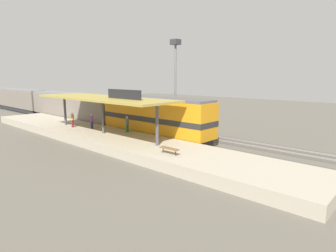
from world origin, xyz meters
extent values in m
plane|color=#5B564C|center=(2.00, 0.00, 0.00)|extent=(120.00, 120.00, 0.00)
cube|color=#4E4941|center=(0.00, 0.00, 0.02)|extent=(3.20, 110.00, 0.04)
cube|color=gray|center=(-0.72, 0.00, 0.08)|extent=(0.10, 110.00, 0.16)
cube|color=gray|center=(0.72, 0.00, 0.08)|extent=(0.10, 110.00, 0.16)
cube|color=#4E4941|center=(4.60, 0.00, 0.02)|extent=(3.20, 110.00, 0.04)
cube|color=gray|center=(3.88, 0.00, 0.08)|extent=(0.10, 110.00, 0.16)
cube|color=gray|center=(5.32, 0.00, 0.08)|extent=(0.10, 110.00, 0.16)
cube|color=#A89E89|center=(-4.60, 0.00, 0.45)|extent=(6.00, 44.00, 0.90)
cylinder|color=#47474C|center=(-4.60, -8.00, 2.70)|extent=(0.28, 0.28, 3.60)
cylinder|color=#47474C|center=(-4.60, 0.00, 2.70)|extent=(0.28, 0.28, 3.60)
cylinder|color=#47474C|center=(-4.60, 8.00, 2.70)|extent=(0.28, 0.28, 3.60)
cube|color=#A38E3D|center=(-4.60, 0.00, 4.60)|extent=(5.20, 18.00, 0.20)
cube|color=black|center=(-4.60, -3.60, 5.15)|extent=(0.12, 4.80, 0.90)
cylinder|color=#333338|center=(-6.00, -11.33, 1.11)|extent=(0.07, 0.07, 0.42)
cylinder|color=#333338|center=(-6.00, -10.03, 1.11)|extent=(0.07, 0.07, 0.42)
cube|color=brown|center=(-6.00, -10.68, 1.36)|extent=(0.44, 1.70, 0.08)
cube|color=#28282D|center=(0.00, -3.14, 0.51)|extent=(2.60, 13.60, 0.70)
cube|color=orange|center=(0.00, -3.14, 2.61)|extent=(2.90, 14.40, 3.50)
cube|color=#515156|center=(0.00, -3.14, 4.48)|extent=(2.78, 14.11, 0.24)
cube|color=#282828|center=(0.00, -3.14, 2.35)|extent=(2.93, 14.43, 0.56)
cube|color=#28282D|center=(0.00, 14.86, 0.51)|extent=(2.60, 19.20, 0.70)
cube|color=slate|center=(0.00, 14.86, 2.51)|extent=(2.90, 20.00, 3.30)
cube|color=slate|center=(0.00, 14.86, 4.28)|extent=(2.78, 19.60, 0.24)
cube|color=#28282D|center=(0.00, 35.66, 0.51)|extent=(2.60, 19.20, 0.70)
cube|color=slate|center=(0.00, 35.66, 2.51)|extent=(2.90, 20.00, 3.30)
cube|color=slate|center=(0.00, 35.66, 4.28)|extent=(2.78, 19.60, 0.24)
cube|color=#28282D|center=(4.60, 6.42, 0.51)|extent=(2.50, 11.20, 0.70)
cube|color=#4C564C|center=(4.60, 6.42, 2.16)|extent=(2.80, 12.00, 2.60)
cube|color=#3D453D|center=(4.60, 6.42, 3.58)|extent=(2.69, 11.76, 0.24)
cylinder|color=slate|center=(7.80, 0.68, 5.50)|extent=(0.28, 0.28, 11.00)
cube|color=#333338|center=(7.80, 0.68, 11.35)|extent=(1.10, 1.10, 0.70)
cylinder|color=#23603D|center=(-2.57, -1.38, 1.32)|extent=(0.16, 0.16, 0.84)
cylinder|color=#23603D|center=(-2.39, -1.38, 1.32)|extent=(0.16, 0.16, 0.84)
cylinder|color=#4C4C51|center=(-2.48, -1.38, 2.06)|extent=(0.34, 0.34, 0.64)
sphere|color=tan|center=(-2.48, -1.38, 2.50)|extent=(0.23, 0.23, 0.23)
cylinder|color=navy|center=(-4.05, 3.16, 1.32)|extent=(0.16, 0.16, 0.84)
cylinder|color=navy|center=(-3.87, 3.16, 1.32)|extent=(0.16, 0.16, 0.84)
cylinder|color=#663375|center=(-3.96, 3.16, 2.06)|extent=(0.34, 0.34, 0.64)
sphere|color=tan|center=(-3.96, 3.16, 2.50)|extent=(0.23, 0.23, 0.23)
cylinder|color=maroon|center=(-5.04, 5.66, 1.32)|extent=(0.16, 0.16, 0.84)
cylinder|color=maroon|center=(-4.86, 5.66, 1.32)|extent=(0.16, 0.16, 0.84)
cylinder|color=olive|center=(-4.95, 5.66, 2.06)|extent=(0.34, 0.34, 0.64)
sphere|color=tan|center=(-4.95, 5.66, 2.50)|extent=(0.23, 0.23, 0.23)
camera|label=1|loc=(-21.59, -24.78, 6.79)|focal=30.13mm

